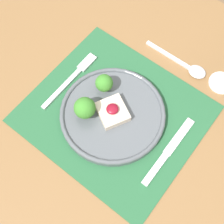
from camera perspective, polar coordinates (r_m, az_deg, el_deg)
name	(u,v)px	position (r m, az deg, el deg)	size (l,w,h in m)	color
ground_plane	(113,181)	(1.54, 0.26, -12.49)	(8.00, 8.00, 0.00)	brown
dining_table	(114,128)	(0.89, 0.44, -2.94)	(1.36, 1.00, 0.78)	brown
placemat	(115,114)	(0.80, 0.48, -0.31)	(0.42, 0.38, 0.00)	#235633
dinner_plate	(110,112)	(0.78, -0.37, 0.03)	(0.27, 0.27, 0.08)	#4C5156
fork	(73,77)	(0.85, -7.10, 6.41)	(0.02, 0.21, 0.01)	silver
knife	(165,155)	(0.76, 9.73, -7.81)	(0.02, 0.21, 0.01)	silver
spoon	(189,67)	(0.88, 13.93, 7.95)	(0.19, 0.04, 0.01)	silver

